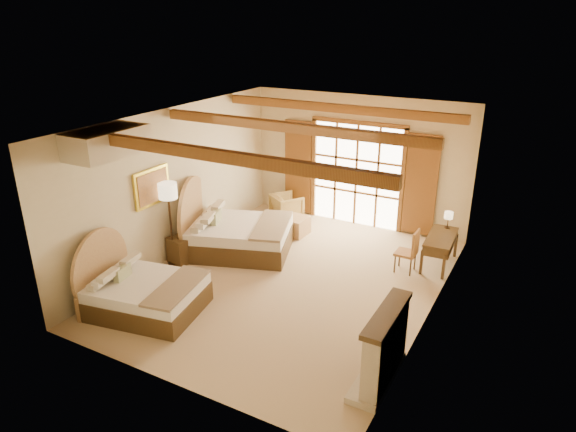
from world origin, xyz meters
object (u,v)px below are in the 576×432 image
Objects in this scene: bed_near at (140,290)px; desk at (440,250)px; nightstand at (182,250)px; armchair at (287,206)px; bed_far at (233,231)px.

bed_near is 6.07m from desk.
nightstand is at bearing 97.18° from bed_near.
bed_near reaches higher than desk.
desk is at bearing 34.77° from bed_near.
nightstand is 5.45m from desk.
bed_near is at bearing 120.67° from armchair.
bed_far reaches higher than bed_near.
bed_near is 1.68× the size of desk.
bed_near is 2.85m from bed_far.
bed_near is 5.09m from armchair.
armchair is at bearing 67.13° from bed_far.
bed_near is 3.03× the size of armchair.
bed_far is at bearing 78.63° from bed_near.
desk is at bearing -0.58° from bed_far.
nightstand is at bearing -140.95° from bed_far.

